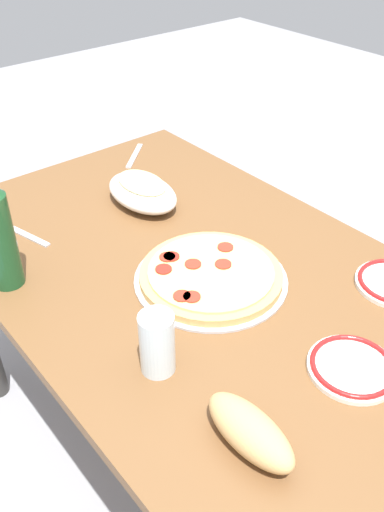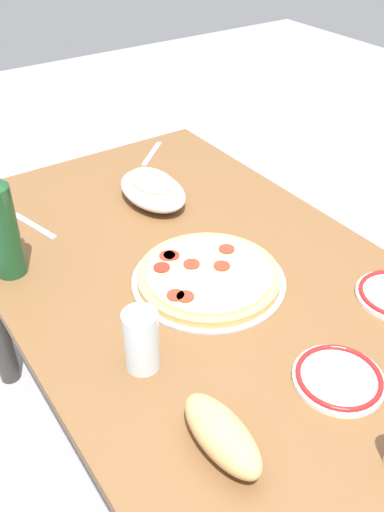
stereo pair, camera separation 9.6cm
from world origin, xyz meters
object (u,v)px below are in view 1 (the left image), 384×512
(side_plate_far, at_px, (352,367))
(baked_pasta_dish, at_px, (142,190))
(bread_loaf, at_px, (250,431))
(dining_table, at_px, (192,304))
(water_glass, at_px, (157,343))
(pepperoni_pizza, at_px, (209,276))

(side_plate_far, bearing_deg, baked_pasta_dish, -3.81)
(bread_loaf, bearing_deg, side_plate_far, -91.72)
(dining_table, relative_size, baked_pasta_dish, 5.62)
(water_glass, xyz_separation_m, side_plate_far, (-0.24, -0.28, -0.06))
(dining_table, bearing_deg, side_plate_far, -176.40)
(dining_table, relative_size, pepperoni_pizza, 3.87)
(pepperoni_pizza, height_order, side_plate_far, pepperoni_pizza)
(pepperoni_pizza, xyz_separation_m, bread_loaf, (-0.36, 0.23, 0.02))
(dining_table, xyz_separation_m, baked_pasta_dish, (0.31, -0.08, 0.16))
(baked_pasta_dish, height_order, bread_loaf, baked_pasta_dish)
(pepperoni_pizza, distance_m, side_plate_far, 0.37)
(bread_loaf, bearing_deg, pepperoni_pizza, -32.16)
(pepperoni_pizza, bearing_deg, bread_loaf, 147.84)
(water_glass, bearing_deg, dining_table, -50.84)
(side_plate_far, bearing_deg, pepperoni_pizza, 4.96)
(baked_pasta_dish, relative_size, side_plate_far, 1.42)
(baked_pasta_dish, bearing_deg, dining_table, 165.89)
(pepperoni_pizza, xyz_separation_m, side_plate_far, (-0.37, -0.03, -0.01))
(pepperoni_pizza, bearing_deg, dining_table, -4.01)
(water_glass, distance_m, side_plate_far, 0.37)
(pepperoni_pizza, distance_m, baked_pasta_dish, 0.38)
(baked_pasta_dish, distance_m, side_plate_far, 0.75)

